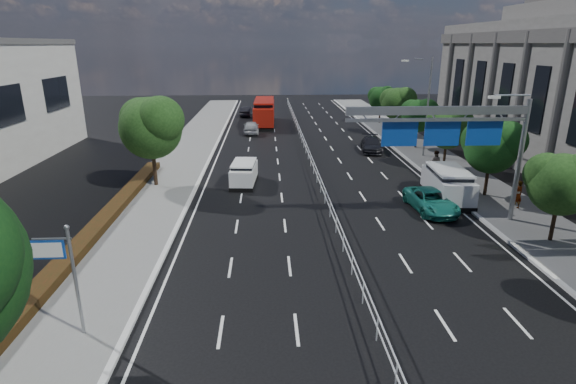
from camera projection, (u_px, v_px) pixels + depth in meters
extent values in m
plane|color=black|center=(371.00, 327.00, 16.75)|extent=(160.00, 160.00, 0.00)
cube|color=slate|center=(56.00, 335.00, 16.19)|extent=(5.00, 140.00, 0.14)
cube|color=silver|center=(127.00, 333.00, 16.31)|extent=(0.25, 140.00, 0.15)
cube|color=silver|center=(312.00, 157.00, 37.77)|extent=(0.05, 85.00, 0.05)
cube|color=silver|center=(312.00, 162.00, 37.91)|extent=(0.05, 85.00, 0.05)
cube|color=black|center=(63.00, 264.00, 20.75)|extent=(1.00, 36.00, 0.44)
cylinder|color=gray|center=(76.00, 284.00, 15.60)|extent=(0.12, 0.12, 4.20)
sphere|color=gray|center=(67.00, 227.00, 14.92)|extent=(0.18, 0.18, 0.18)
cylinder|color=gray|center=(52.00, 239.00, 15.02)|extent=(1.30, 0.07, 0.07)
cube|color=#0D3896|center=(45.00, 250.00, 15.13)|extent=(1.35, 0.06, 0.68)
cube|color=white|center=(45.00, 249.00, 15.17)|extent=(1.20, 0.01, 0.54)
cube|color=white|center=(44.00, 250.00, 15.10)|extent=(1.20, 0.01, 0.54)
cylinder|color=gray|center=(519.00, 163.00, 25.60)|extent=(0.28, 0.28, 7.20)
cube|color=gray|center=(439.00, 111.00, 24.42)|extent=(10.20, 0.25, 0.45)
cube|color=gray|center=(438.00, 120.00, 24.58)|extent=(10.20, 0.18, 0.18)
cylinder|color=gray|center=(513.00, 95.00, 24.36)|extent=(2.00, 0.10, 0.10)
cube|color=silver|center=(494.00, 97.00, 24.34)|extent=(0.60, 0.25, 0.15)
cube|color=#0D3896|center=(484.00, 133.00, 25.13)|extent=(2.00, 0.08, 1.40)
cube|color=white|center=(484.00, 133.00, 25.18)|extent=(1.80, 0.02, 1.20)
cube|color=#0D3896|center=(442.00, 133.00, 25.02)|extent=(2.00, 0.08, 1.40)
cube|color=white|center=(442.00, 133.00, 25.07)|extent=(1.80, 0.02, 1.20)
cube|color=#0D3896|center=(400.00, 134.00, 24.91)|extent=(2.00, 0.08, 1.40)
cube|color=white|center=(399.00, 134.00, 24.95)|extent=(1.80, 0.02, 1.20)
cylinder|color=gray|center=(428.00, 108.00, 40.49)|extent=(0.16, 0.16, 9.00)
cylinder|color=gray|center=(419.00, 59.00, 39.09)|extent=(0.10, 2.40, 0.10)
cube|color=silver|center=(405.00, 61.00, 39.08)|extent=(0.60, 0.25, 0.15)
cube|color=#4C4947|center=(529.00, 36.00, 35.07)|extent=(0.40, 36.00, 1.00)
cylinder|color=black|center=(154.00, 164.00, 32.70)|extent=(0.28, 0.28, 3.50)
sphere|color=black|center=(151.00, 128.00, 31.89)|extent=(4.40, 4.40, 4.40)
sphere|color=black|center=(160.00, 120.00, 31.09)|extent=(3.30, 3.30, 3.30)
sphere|color=black|center=(141.00, 119.00, 32.30)|extent=(3.08, 3.08, 3.08)
cylinder|color=black|center=(554.00, 220.00, 23.51)|extent=(0.21, 0.21, 2.60)
sphere|color=black|center=(561.00, 185.00, 22.90)|extent=(3.20, 3.20, 3.20)
sphere|color=black|center=(546.00, 174.00, 23.20)|extent=(2.24, 2.24, 2.24)
cylinder|color=black|center=(487.00, 177.00, 30.59)|extent=(0.22, 0.22, 2.80)
sphere|color=black|center=(491.00, 147.00, 29.93)|extent=(3.50, 3.50, 3.50)
sphere|color=black|center=(507.00, 141.00, 29.29)|extent=(2.62, 2.62, 2.62)
sphere|color=black|center=(480.00, 139.00, 30.26)|extent=(2.45, 2.45, 2.45)
cylinder|color=black|center=(445.00, 153.00, 37.71)|extent=(0.22, 0.22, 2.70)
sphere|color=black|center=(448.00, 129.00, 37.08)|extent=(3.30, 3.30, 3.30)
sphere|color=black|center=(459.00, 123.00, 36.48)|extent=(2.48, 2.48, 2.47)
sphere|color=black|center=(439.00, 123.00, 37.39)|extent=(2.31, 2.31, 2.31)
cylinder|color=black|center=(416.00, 136.00, 44.83)|extent=(0.21, 0.21, 2.65)
sphere|color=black|center=(418.00, 116.00, 44.21)|extent=(3.20, 3.20, 3.20)
sphere|color=black|center=(427.00, 111.00, 43.62)|extent=(2.40, 2.40, 2.40)
sphere|color=black|center=(411.00, 111.00, 44.51)|extent=(2.24, 2.24, 2.24)
cylinder|color=black|center=(396.00, 122.00, 51.91)|extent=(0.23, 0.23, 2.85)
sphere|color=black|center=(397.00, 104.00, 51.25)|extent=(3.60, 3.60, 3.60)
sphere|color=black|center=(405.00, 99.00, 50.59)|extent=(2.70, 2.70, 2.70)
sphere|color=black|center=(391.00, 99.00, 51.59)|extent=(2.52, 2.52, 2.52)
cylinder|color=black|center=(380.00, 114.00, 59.06)|extent=(0.21, 0.21, 2.60)
sphere|color=black|center=(381.00, 99.00, 58.45)|extent=(3.10, 3.10, 3.10)
sphere|color=black|center=(387.00, 95.00, 57.88)|extent=(2.32, 2.33, 2.32)
sphere|color=black|center=(376.00, 95.00, 58.74)|extent=(2.17, 2.17, 2.17)
cube|color=black|center=(244.00, 182.00, 33.78)|extent=(2.04, 4.10, 0.28)
cube|color=white|center=(244.00, 173.00, 33.56)|extent=(2.00, 4.02, 1.17)
cube|color=black|center=(244.00, 166.00, 33.38)|extent=(1.77, 2.92, 0.52)
cube|color=white|center=(244.00, 162.00, 33.29)|extent=(1.86, 3.16, 0.10)
cylinder|color=black|center=(232.00, 185.00, 32.53)|extent=(0.29, 0.60, 0.58)
cylinder|color=black|center=(252.00, 186.00, 32.49)|extent=(0.29, 0.60, 0.58)
cylinder|color=black|center=(237.00, 175.00, 34.97)|extent=(0.29, 0.60, 0.58)
cylinder|color=black|center=(255.00, 176.00, 34.93)|extent=(0.29, 0.60, 0.58)
cube|color=black|center=(265.00, 123.00, 58.81)|extent=(2.81, 10.78, 0.32)
cube|color=maroon|center=(264.00, 113.00, 58.37)|extent=(2.75, 10.57, 2.18)
cube|color=black|center=(264.00, 104.00, 58.03)|extent=(2.48, 7.62, 0.96)
cube|color=maroon|center=(264.00, 100.00, 57.88)|extent=(2.60, 8.25, 0.19)
cylinder|color=black|center=(255.00, 126.00, 55.44)|extent=(0.30, 0.67, 0.66)
cylinder|color=black|center=(272.00, 126.00, 55.49)|extent=(0.30, 0.67, 0.66)
cylinder|color=black|center=(258.00, 118.00, 62.02)|extent=(0.30, 0.67, 0.66)
cylinder|color=black|center=(273.00, 118.00, 62.07)|extent=(0.30, 0.67, 0.66)
imported|color=#98999F|center=(251.00, 127.00, 52.60)|extent=(1.87, 4.42, 1.49)
imported|color=black|center=(246.00, 111.00, 65.44)|extent=(1.69, 4.21, 1.36)
cube|color=black|center=(446.00, 197.00, 30.36)|extent=(2.56, 5.38, 0.36)
cube|color=#B2B4BA|center=(447.00, 185.00, 30.09)|extent=(2.51, 5.27, 1.48)
cube|color=black|center=(449.00, 174.00, 29.85)|extent=(2.24, 3.82, 0.65)
cube|color=#B2B4BA|center=(449.00, 170.00, 29.75)|extent=(2.35, 4.14, 0.13)
cylinder|color=black|center=(440.00, 203.00, 28.70)|extent=(0.36, 0.76, 0.74)
cylinder|color=black|center=(469.00, 203.00, 28.68)|extent=(0.36, 0.76, 0.74)
cylinder|color=black|center=(426.00, 187.00, 31.92)|extent=(0.36, 0.76, 0.74)
cylinder|color=black|center=(452.00, 187.00, 31.90)|extent=(0.36, 0.76, 0.74)
imported|color=#176A5D|center=(431.00, 201.00, 28.23)|extent=(2.54, 4.91, 1.32)
imported|color=black|center=(372.00, 144.00, 43.93)|extent=(2.49, 4.86, 1.35)
imported|color=gray|center=(517.00, 195.00, 28.15)|extent=(0.74, 0.56, 1.83)
imported|color=gray|center=(435.00, 162.00, 35.71)|extent=(1.15, 1.06, 1.90)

